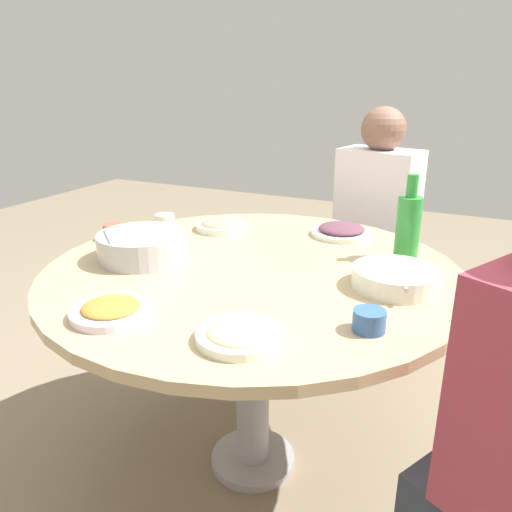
# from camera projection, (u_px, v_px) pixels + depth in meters

# --- Properties ---
(ground) EXTENTS (8.00, 8.00, 0.00)m
(ground) POSITION_uv_depth(u_px,v_px,m) (253.00, 462.00, 1.83)
(ground) COLOR #7A6C56
(round_dining_table) EXTENTS (1.29, 1.29, 0.76)m
(round_dining_table) POSITION_uv_depth(u_px,v_px,m) (252.00, 295.00, 1.60)
(round_dining_table) COLOR #99999E
(round_dining_table) RESTS_ON ground
(rice_bowl) EXTENTS (0.29, 0.29, 0.10)m
(rice_bowl) POSITION_uv_depth(u_px,v_px,m) (142.00, 246.00, 1.63)
(rice_bowl) COLOR #B2B5BA
(rice_bowl) RESTS_ON round_dining_table
(soup_bowl) EXTENTS (0.25, 0.24, 0.06)m
(soup_bowl) POSITION_uv_depth(u_px,v_px,m) (395.00, 279.00, 1.41)
(soup_bowl) COLOR silver
(soup_bowl) RESTS_ON round_dining_table
(dish_shrimp) EXTENTS (0.19, 0.19, 0.04)m
(dish_shrimp) POSITION_uv_depth(u_px,v_px,m) (221.00, 225.00, 1.95)
(dish_shrimp) COLOR silver
(dish_shrimp) RESTS_ON round_dining_table
(dish_tofu_braise) EXTENTS (0.20, 0.20, 0.04)m
(dish_tofu_braise) POSITION_uv_depth(u_px,v_px,m) (111.00, 310.00, 1.25)
(dish_tofu_braise) COLOR silver
(dish_tofu_braise) RESTS_ON round_dining_table
(dish_eggplant) EXTENTS (0.23, 0.23, 0.04)m
(dish_eggplant) POSITION_uv_depth(u_px,v_px,m) (341.00, 231.00, 1.88)
(dish_eggplant) COLOR white
(dish_eggplant) RESTS_ON round_dining_table
(dish_noodles) EXTENTS (0.20, 0.20, 0.04)m
(dish_noodles) POSITION_uv_depth(u_px,v_px,m) (240.00, 334.00, 1.13)
(dish_noodles) COLOR white
(dish_noodles) RESTS_ON round_dining_table
(green_bottle) EXTENTS (0.08, 0.08, 0.28)m
(green_bottle) POSITION_uv_depth(u_px,v_px,m) (408.00, 226.00, 1.60)
(green_bottle) COLOR green
(green_bottle) RESTS_ON round_dining_table
(tea_cup_near) EXTENTS (0.08, 0.08, 0.05)m
(tea_cup_near) POSITION_uv_depth(u_px,v_px,m) (369.00, 321.00, 1.17)
(tea_cup_near) COLOR #325B9A
(tea_cup_near) RESTS_ON round_dining_table
(tea_cup_far) EXTENTS (0.07, 0.07, 0.06)m
(tea_cup_far) POSITION_uv_depth(u_px,v_px,m) (165.00, 222.00, 1.94)
(tea_cup_far) COLOR beige
(tea_cup_far) RESTS_ON round_dining_table
(tea_cup_side) EXTENTS (0.07, 0.07, 0.06)m
(tea_cup_side) POSITION_uv_depth(u_px,v_px,m) (114.00, 232.00, 1.82)
(tea_cup_side) COLOR #BC523C
(tea_cup_side) RESTS_ON round_dining_table
(stool_for_diner_left) EXTENTS (0.37, 0.37, 0.44)m
(stool_for_diner_left) POSITION_uv_depth(u_px,v_px,m) (368.00, 316.00, 2.44)
(stool_for_diner_left) COLOR brown
(stool_for_diner_left) RESTS_ON ground
(diner_left) EXTENTS (0.40, 0.38, 0.76)m
(diner_left) POSITION_uv_depth(u_px,v_px,m) (377.00, 208.00, 2.26)
(diner_left) COLOR #2D333D
(diner_left) RESTS_ON stool_for_diner_left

